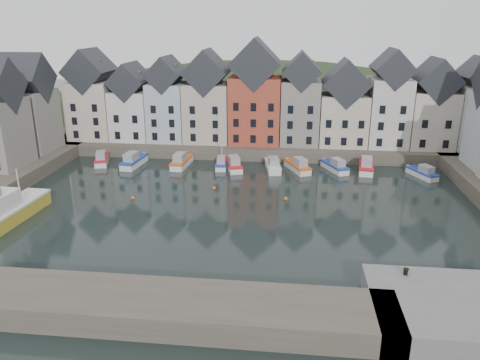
# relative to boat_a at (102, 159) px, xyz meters

# --- Properties ---
(ground) EXTENTS (260.00, 260.00, 0.00)m
(ground) POSITION_rel_boat_a_xyz_m (24.37, -18.27, -0.71)
(ground) COLOR black
(ground) RESTS_ON ground
(far_quay) EXTENTS (90.00, 16.00, 2.00)m
(far_quay) POSITION_rel_boat_a_xyz_m (24.37, 11.73, 0.29)
(far_quay) COLOR #494138
(far_quay) RESTS_ON ground
(near_wall) EXTENTS (50.00, 6.00, 2.00)m
(near_wall) POSITION_rel_boat_a_xyz_m (14.37, -40.27, 0.29)
(near_wall) COLOR #494138
(near_wall) RESTS_ON ground
(hillside) EXTENTS (153.60, 70.40, 64.00)m
(hillside) POSITION_rel_boat_a_xyz_m (24.38, 37.72, -18.67)
(hillside) COLOR black
(hillside) RESTS_ON ground
(far_terrace) EXTENTS (72.37, 8.16, 17.78)m
(far_terrace) POSITION_rel_boat_a_xyz_m (27.58, 9.73, 8.17)
(far_terrace) COLOR beige
(far_terrace) RESTS_ON far_quay
(left_terrace) EXTENTS (7.65, 17.00, 15.69)m
(left_terrace) POSITION_rel_boat_a_xyz_m (-11.63, -4.77, 8.17)
(left_terrace) COLOR gray
(left_terrace) RESTS_ON left_quay
(mooring_buoys) EXTENTS (20.50, 5.50, 0.50)m
(mooring_buoys) POSITION_rel_boat_a_xyz_m (20.37, -12.94, -0.56)
(mooring_buoys) COLOR #D75819
(mooring_buoys) RESTS_ON ground
(boat_a) EXTENTS (3.66, 6.51, 2.39)m
(boat_a) POSITION_rel_boat_a_xyz_m (0.00, 0.00, 0.00)
(boat_a) COLOR silver
(boat_a) RESTS_ON ground
(boat_b) EXTENTS (2.78, 7.10, 2.66)m
(boat_b) POSITION_rel_boat_a_xyz_m (5.66, -0.78, 0.08)
(boat_b) COLOR silver
(boat_b) RESTS_ON ground
(boat_c) EXTENTS (2.55, 6.84, 2.58)m
(boat_c) POSITION_rel_boat_a_xyz_m (13.36, -0.11, 0.06)
(boat_c) COLOR silver
(boat_c) RESTS_ON ground
(boat_d) EXTENTS (2.18, 5.70, 10.66)m
(boat_d) POSITION_rel_boat_a_xyz_m (19.90, 0.04, -0.02)
(boat_d) COLOR silver
(boat_d) RESTS_ON ground
(boat_e) EXTENTS (3.88, 6.82, 2.50)m
(boat_e) POSITION_rel_boat_a_xyz_m (21.86, -0.69, 0.03)
(boat_e) COLOR silver
(boat_e) RESTS_ON ground
(boat_f) EXTENTS (2.99, 6.65, 2.46)m
(boat_f) POSITION_rel_boat_a_xyz_m (28.11, -0.59, 0.02)
(boat_f) COLOR silver
(boat_f) RESTS_ON ground
(boat_g) EXTENTS (4.45, 6.71, 2.48)m
(boat_g) POSITION_rel_boat_a_xyz_m (31.99, -0.45, 0.03)
(boat_g) COLOR silver
(boat_g) RESTS_ON ground
(boat_h) EXTENTS (4.24, 6.33, 2.34)m
(boat_h) POSITION_rel_boat_a_xyz_m (37.79, 0.19, -0.01)
(boat_h) COLOR silver
(boat_h) RESTS_ON ground
(boat_i) EXTENTS (3.07, 7.18, 2.67)m
(boat_i) POSITION_rel_boat_a_xyz_m (42.56, 0.50, 0.08)
(boat_i) COLOR silver
(boat_i) RESTS_ON ground
(boat_j) EXTENTS (3.97, 5.91, 2.19)m
(boat_j) POSITION_rel_boat_a_xyz_m (50.58, -1.58, -0.06)
(boat_j) COLOR silver
(boat_j) RESTS_ON ground
(large_vessel) EXTENTS (3.78, 11.67, 6.00)m
(large_vessel) POSITION_rel_boat_a_xyz_m (-1.49, -23.86, 0.70)
(large_vessel) COLOR #AD9B2E
(large_vessel) RESTS_ON ground
(mooring_bollard) EXTENTS (0.48, 0.48, 0.56)m
(mooring_bollard) POSITION_rel_boat_a_xyz_m (40.74, -34.77, 1.60)
(mooring_bollard) COLOR black
(mooring_bollard) RESTS_ON near_quay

